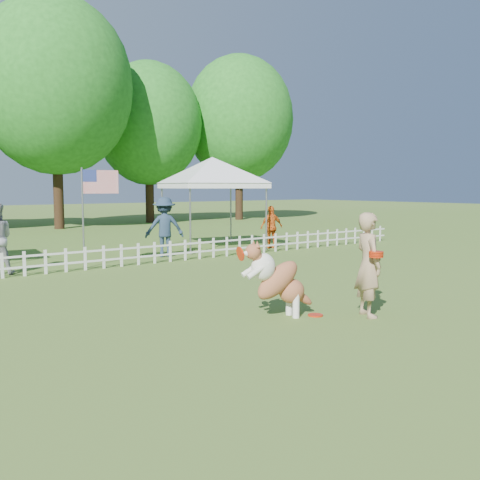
{
  "coord_description": "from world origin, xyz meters",
  "views": [
    {
      "loc": [
        -6.44,
        -6.08,
        2.11
      ],
      "look_at": [
        -0.14,
        2.0,
        1.1
      ],
      "focal_mm": 40.0,
      "sensor_mm": 36.0,
      "label": 1
    }
  ],
  "objects_px": {
    "spectator_b": "(164,227)",
    "spectator_c": "(271,227)",
    "frisbee_on_turf": "(315,315)",
    "canopy_tent_right": "(212,204)",
    "dog": "(279,280)",
    "flag_pole": "(83,218)",
    "handler": "(368,265)"
  },
  "relations": [
    {
      "from": "flag_pole",
      "to": "spectator_b",
      "type": "relative_size",
      "value": 1.44
    },
    {
      "from": "frisbee_on_turf",
      "to": "canopy_tent_right",
      "type": "height_order",
      "value": "canopy_tent_right"
    },
    {
      "from": "frisbee_on_turf",
      "to": "spectator_b",
      "type": "distance_m",
      "value": 8.39
    },
    {
      "from": "dog",
      "to": "frisbee_on_turf",
      "type": "bearing_deg",
      "value": -11.85
    },
    {
      "from": "frisbee_on_turf",
      "to": "spectator_c",
      "type": "distance_m",
      "value": 9.87
    },
    {
      "from": "dog",
      "to": "canopy_tent_right",
      "type": "height_order",
      "value": "canopy_tent_right"
    },
    {
      "from": "canopy_tent_right",
      "to": "spectator_b",
      "type": "distance_m",
      "value": 2.78
    },
    {
      "from": "spectator_b",
      "to": "spectator_c",
      "type": "bearing_deg",
      "value": -162.48
    },
    {
      "from": "dog",
      "to": "canopy_tent_right",
      "type": "xyz_separation_m",
      "value": [
        4.93,
        8.89,
        0.92
      ]
    },
    {
      "from": "handler",
      "to": "spectator_b",
      "type": "distance_m",
      "value": 8.75
    },
    {
      "from": "spectator_b",
      "to": "dog",
      "type": "bearing_deg",
      "value": 94.23
    },
    {
      "from": "frisbee_on_turf",
      "to": "canopy_tent_right",
      "type": "xyz_separation_m",
      "value": [
        4.35,
        9.16,
        1.53
      ]
    },
    {
      "from": "frisbee_on_turf",
      "to": "spectator_b",
      "type": "bearing_deg",
      "value": 77.2
    },
    {
      "from": "frisbee_on_turf",
      "to": "spectator_c",
      "type": "relative_size",
      "value": 0.17
    },
    {
      "from": "handler",
      "to": "spectator_c",
      "type": "height_order",
      "value": "handler"
    },
    {
      "from": "canopy_tent_right",
      "to": "spectator_c",
      "type": "relative_size",
      "value": 2.09
    },
    {
      "from": "flag_pole",
      "to": "canopy_tent_right",
      "type": "bearing_deg",
      "value": 28.99
    },
    {
      "from": "flag_pole",
      "to": "spectator_b",
      "type": "distance_m",
      "value": 2.98
    },
    {
      "from": "handler",
      "to": "canopy_tent_right",
      "type": "xyz_separation_m",
      "value": [
        3.7,
        9.7,
        0.68
      ]
    },
    {
      "from": "flag_pole",
      "to": "spectator_c",
      "type": "bearing_deg",
      "value": 14.53
    },
    {
      "from": "dog",
      "to": "spectator_b",
      "type": "xyz_separation_m",
      "value": [
        2.42,
        7.86,
        0.29
      ]
    },
    {
      "from": "dog",
      "to": "handler",
      "type": "bearing_deg",
      "value": -20.03
    },
    {
      "from": "frisbee_on_turf",
      "to": "flag_pole",
      "type": "distance_m",
      "value": 7.55
    },
    {
      "from": "flag_pole",
      "to": "frisbee_on_turf",
      "type": "bearing_deg",
      "value": -71.74
    },
    {
      "from": "frisbee_on_turf",
      "to": "flag_pole",
      "type": "height_order",
      "value": "flag_pole"
    },
    {
      "from": "canopy_tent_right",
      "to": "flag_pole",
      "type": "height_order",
      "value": "canopy_tent_right"
    },
    {
      "from": "canopy_tent_right",
      "to": "spectator_c",
      "type": "bearing_deg",
      "value": -28.35
    },
    {
      "from": "handler",
      "to": "frisbee_on_turf",
      "type": "bearing_deg",
      "value": 75.09
    },
    {
      "from": "dog",
      "to": "flag_pole",
      "type": "bearing_deg",
      "value": 106.66
    },
    {
      "from": "canopy_tent_right",
      "to": "flag_pole",
      "type": "distance_m",
      "value": 5.65
    },
    {
      "from": "canopy_tent_right",
      "to": "flag_pole",
      "type": "xyz_separation_m",
      "value": [
        -5.36,
        -1.79,
        -0.23
      ]
    },
    {
      "from": "spectator_b",
      "to": "flag_pole",
      "type": "bearing_deg",
      "value": 36.3
    }
  ]
}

